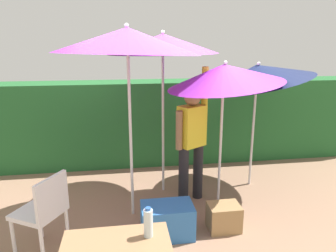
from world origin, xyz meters
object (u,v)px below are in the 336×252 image
umbrella_rainbow (163,44)px  umbrella_orange (224,75)px  umbrella_navy (257,74)px  umbrella_yellow (127,41)px  crate_cardboard (224,217)px  person_vendor (192,138)px  cooler_box (167,220)px  bottle_water (148,223)px  chair_plastic (44,209)px

umbrella_rainbow → umbrella_orange: (0.73, -0.48, -0.38)m
umbrella_navy → umbrella_rainbow: bearing=178.9°
umbrella_yellow → crate_cardboard: size_ratio=6.36×
umbrella_orange → umbrella_yellow: umbrella_yellow is taller
umbrella_yellow → person_vendor: 1.54m
umbrella_rainbow → cooler_box: umbrella_rainbow is taller
umbrella_rainbow → person_vendor: bearing=-47.1°
umbrella_rainbow → person_vendor: size_ratio=1.25×
umbrella_yellow → bottle_water: (0.07, -1.66, -1.32)m
umbrella_rainbow → umbrella_yellow: (-0.49, -0.62, 0.04)m
person_vendor → cooler_box: 1.18m
umbrella_rainbow → person_vendor: (0.34, -0.37, -1.24)m
person_vendor → cooler_box: bearing=-119.8°
umbrella_rainbow → crate_cardboard: (0.58, -1.14, -2.01)m
chair_plastic → cooler_box: size_ratio=1.48×
umbrella_orange → person_vendor: (-0.39, 0.11, -0.86)m
umbrella_navy → person_vendor: (-1.04, -0.34, -0.81)m
umbrella_orange → umbrella_navy: (0.65, 0.45, -0.05)m
umbrella_yellow → bottle_water: umbrella_yellow is taller
umbrella_navy → chair_plastic: bearing=-156.1°
umbrella_navy → crate_cardboard: bearing=-125.8°
umbrella_rainbow → umbrella_yellow: bearing=-128.7°
chair_plastic → cooler_box: (1.32, 0.11, -0.32)m
umbrella_yellow → umbrella_rainbow: bearing=51.3°
chair_plastic → bottle_water: 1.47m
umbrella_rainbow → bottle_water: bearing=-100.5°
umbrella_orange → umbrella_yellow: size_ratio=0.84×
chair_plastic → umbrella_yellow: bearing=35.0°
chair_plastic → crate_cardboard: chair_plastic is taller
umbrella_orange → crate_cardboard: 1.77m
umbrella_navy → cooler_box: umbrella_navy is taller
umbrella_orange → umbrella_navy: bearing=34.6°
umbrella_yellow → crate_cardboard: 2.37m
cooler_box → crate_cardboard: (0.69, 0.02, -0.03)m
umbrella_yellow → crate_cardboard: umbrella_yellow is taller
umbrella_rainbow → person_vendor: umbrella_rainbow is taller
person_vendor → bottle_water: bearing=-111.9°
umbrella_yellow → crate_cardboard: (1.07, -0.53, -2.05)m
umbrella_orange → cooler_box: bearing=-140.7°
umbrella_orange → umbrella_yellow: 1.30m
person_vendor → bottle_water: (-0.77, -1.90, -0.05)m
umbrella_yellow → cooler_box: umbrella_yellow is taller
person_vendor → crate_cardboard: size_ratio=4.97×
umbrella_rainbow → chair_plastic: umbrella_rainbow is taller
person_vendor → bottle_water: person_vendor is taller
umbrella_navy → cooler_box: 2.44m
umbrella_orange → chair_plastic: umbrella_orange is taller
umbrella_rainbow → bottle_water: umbrella_rainbow is taller
crate_cardboard → umbrella_navy: bearing=54.2°
umbrella_orange → person_vendor: size_ratio=1.08×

